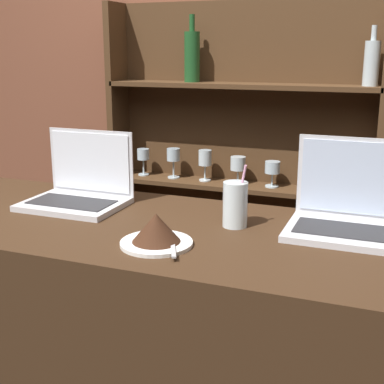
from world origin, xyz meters
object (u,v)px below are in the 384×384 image
laptop_near (80,189)px  water_glass (235,204)px  laptop_far (350,212)px  cake_plate (156,231)px

laptop_near → water_glass: bearing=-4.0°
laptop_far → cake_plate: (-0.45, -0.29, -0.02)m
cake_plate → water_glass: (0.14, 0.22, 0.03)m
laptop_far → laptop_near: bearing=-177.4°
cake_plate → water_glass: 0.26m
laptop_near → laptop_far: bearing=2.6°
laptop_far → cake_plate: bearing=-146.9°
laptop_near → laptop_far: size_ratio=0.96×
laptop_near → cake_plate: 0.47m
laptop_far → water_glass: laptop_far is taller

